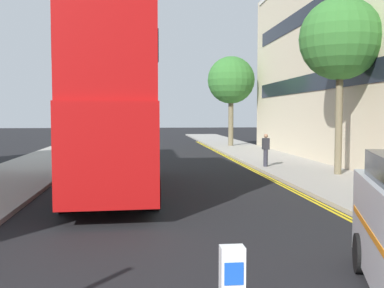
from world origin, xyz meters
TOP-DOWN VIEW (x-y plane):
  - sidewalk_right at (6.50, 16.00)m, footprint 4.00×80.00m
  - sidewalk_left at (-6.50, 16.00)m, footprint 4.00×80.00m
  - kerb_line_outer at (4.40, 14.00)m, footprint 0.10×56.00m
  - kerb_line_inner at (4.24, 14.00)m, footprint 0.10×56.00m
  - double_decker_bus_away at (-2.09, 13.19)m, footprint 3.12×10.90m
  - pedestrian_far at (5.02, 18.87)m, footprint 0.34×0.22m
  - street_tree_near at (7.35, 15.74)m, footprint 3.48×3.48m
  - street_tree_far at (6.20, 33.97)m, footprint 3.86×3.86m

SIDE VIEW (x-z plane):
  - kerb_line_outer at x=4.40m, z-range 0.00..0.01m
  - kerb_line_inner at x=4.24m, z-range 0.00..0.01m
  - sidewalk_right at x=6.50m, z-range 0.00..0.14m
  - sidewalk_left at x=-6.50m, z-range 0.00..0.14m
  - pedestrian_far at x=5.02m, z-range 0.18..1.80m
  - double_decker_bus_away at x=-2.09m, z-range 0.21..5.85m
  - street_tree_far at x=6.20m, z-range 1.83..9.15m
  - street_tree_near at x=7.35m, z-range 2.12..9.64m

